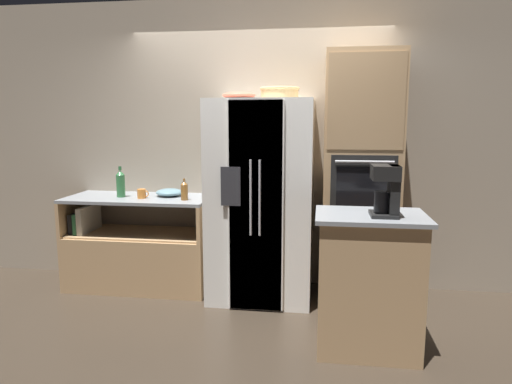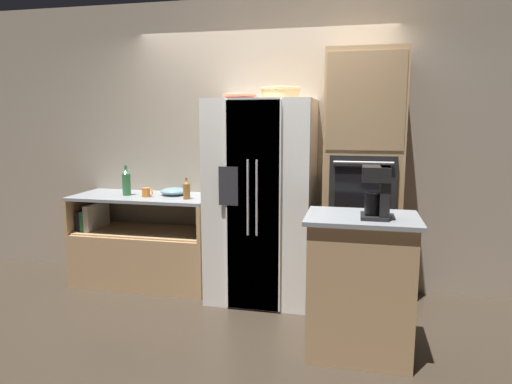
{
  "view_description": "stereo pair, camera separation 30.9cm",
  "coord_description": "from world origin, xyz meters",
  "px_view_note": "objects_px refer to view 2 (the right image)",
  "views": [
    {
      "loc": [
        0.61,
        -4.01,
        1.66
      ],
      "look_at": [
        0.04,
        -0.0,
        1.01
      ],
      "focal_mm": 32.0,
      "sensor_mm": 36.0,
      "label": 1
    },
    {
      "loc": [
        0.91,
        -3.96,
        1.66
      ],
      "look_at": [
        0.04,
        -0.0,
        1.01
      ],
      "focal_mm": 32.0,
      "sensor_mm": 36.0,
      "label": 2
    }
  ],
  "objects_px": {
    "wicker_basket": "(281,93)",
    "fruit_bowl": "(240,95)",
    "wall_oven": "(362,180)",
    "mixing_bowl": "(174,191)",
    "bottle_short": "(126,182)",
    "coffee_maker": "(379,190)",
    "bottle_tall": "(187,189)",
    "mug": "(146,192)",
    "refrigerator": "(262,200)"
  },
  "relations": [
    {
      "from": "bottle_tall",
      "to": "bottle_short",
      "type": "distance_m",
      "value": 0.67
    },
    {
      "from": "wicker_basket",
      "to": "fruit_bowl",
      "type": "height_order",
      "value": "wicker_basket"
    },
    {
      "from": "mixing_bowl",
      "to": "fruit_bowl",
      "type": "bearing_deg",
      "value": -16.73
    },
    {
      "from": "refrigerator",
      "to": "mug",
      "type": "xyz_separation_m",
      "value": [
        -1.15,
        -0.0,
        0.04
      ]
    },
    {
      "from": "wicker_basket",
      "to": "mug",
      "type": "relative_size",
      "value": 3.11
    },
    {
      "from": "wall_oven",
      "to": "bottle_short",
      "type": "relative_size",
      "value": 7.47
    },
    {
      "from": "fruit_bowl",
      "to": "coffee_maker",
      "type": "relative_size",
      "value": 0.85
    },
    {
      "from": "coffee_maker",
      "to": "refrigerator",
      "type": "bearing_deg",
      "value": 135.98
    },
    {
      "from": "fruit_bowl",
      "to": "mug",
      "type": "distance_m",
      "value": 1.32
    },
    {
      "from": "wicker_basket",
      "to": "bottle_tall",
      "type": "relative_size",
      "value": 1.74
    },
    {
      "from": "wall_oven",
      "to": "wicker_basket",
      "type": "height_order",
      "value": "wall_oven"
    },
    {
      "from": "bottle_short",
      "to": "bottle_tall",
      "type": "bearing_deg",
      "value": -6.67
    },
    {
      "from": "refrigerator",
      "to": "coffee_maker",
      "type": "distance_m",
      "value": 1.4
    },
    {
      "from": "wicker_basket",
      "to": "bottle_tall",
      "type": "height_order",
      "value": "wicker_basket"
    },
    {
      "from": "bottle_short",
      "to": "coffee_maker",
      "type": "xyz_separation_m",
      "value": [
        2.37,
        -1.0,
        0.16
      ]
    },
    {
      "from": "wicker_basket",
      "to": "bottle_short",
      "type": "xyz_separation_m",
      "value": [
        -1.54,
        0.01,
        -0.85
      ]
    },
    {
      "from": "fruit_bowl",
      "to": "bottle_short",
      "type": "relative_size",
      "value": 1.0
    },
    {
      "from": "mug",
      "to": "mixing_bowl",
      "type": "distance_m",
      "value": 0.27
    },
    {
      "from": "wall_oven",
      "to": "mixing_bowl",
      "type": "distance_m",
      "value": 1.84
    },
    {
      "from": "fruit_bowl",
      "to": "wicker_basket",
      "type": "bearing_deg",
      "value": 16.35
    },
    {
      "from": "fruit_bowl",
      "to": "mixing_bowl",
      "type": "distance_m",
      "value": 1.2
    },
    {
      "from": "mixing_bowl",
      "to": "bottle_tall",
      "type": "bearing_deg",
      "value": -42.25
    },
    {
      "from": "wall_oven",
      "to": "mixing_bowl",
      "type": "height_order",
      "value": "wall_oven"
    },
    {
      "from": "coffee_maker",
      "to": "mixing_bowl",
      "type": "bearing_deg",
      "value": 149.87
    },
    {
      "from": "wicker_basket",
      "to": "coffee_maker",
      "type": "xyz_separation_m",
      "value": [
        0.83,
        -0.99,
        -0.69
      ]
    },
    {
      "from": "refrigerator",
      "to": "wall_oven",
      "type": "height_order",
      "value": "wall_oven"
    },
    {
      "from": "wicker_basket",
      "to": "mug",
      "type": "height_order",
      "value": "wicker_basket"
    },
    {
      "from": "refrigerator",
      "to": "coffee_maker",
      "type": "xyz_separation_m",
      "value": [
        0.99,
        -0.95,
        0.28
      ]
    },
    {
      "from": "wicker_basket",
      "to": "coffee_maker",
      "type": "bearing_deg",
      "value": -50.15
    },
    {
      "from": "wicker_basket",
      "to": "fruit_bowl",
      "type": "xyz_separation_m",
      "value": [
        -0.35,
        -0.1,
        -0.03
      ]
    },
    {
      "from": "bottle_short",
      "to": "coffee_maker",
      "type": "bearing_deg",
      "value": -22.88
    },
    {
      "from": "refrigerator",
      "to": "bottle_tall",
      "type": "distance_m",
      "value": 0.73
    },
    {
      "from": "bottle_short",
      "to": "coffee_maker",
      "type": "height_order",
      "value": "coffee_maker"
    },
    {
      "from": "refrigerator",
      "to": "wall_oven",
      "type": "bearing_deg",
      "value": 5.67
    },
    {
      "from": "bottle_tall",
      "to": "mixing_bowl",
      "type": "bearing_deg",
      "value": 137.75
    },
    {
      "from": "mug",
      "to": "wicker_basket",
      "type": "bearing_deg",
      "value": 1.77
    },
    {
      "from": "wall_oven",
      "to": "fruit_bowl",
      "type": "xyz_separation_m",
      "value": [
        -1.08,
        -0.15,
        0.74
      ]
    },
    {
      "from": "bottle_tall",
      "to": "mug",
      "type": "distance_m",
      "value": 0.43
    },
    {
      "from": "wall_oven",
      "to": "bottle_tall",
      "type": "relative_size",
      "value": 11.04
    },
    {
      "from": "fruit_bowl",
      "to": "bottle_tall",
      "type": "bearing_deg",
      "value": 176.66
    },
    {
      "from": "fruit_bowl",
      "to": "bottle_tall",
      "type": "distance_m",
      "value": 1.01
    },
    {
      "from": "wall_oven",
      "to": "wicker_basket",
      "type": "relative_size",
      "value": 6.33
    },
    {
      "from": "refrigerator",
      "to": "bottle_tall",
      "type": "relative_size",
      "value": 9.03
    },
    {
      "from": "wall_oven",
      "to": "bottle_short",
      "type": "bearing_deg",
      "value": -178.92
    },
    {
      "from": "bottle_tall",
      "to": "mug",
      "type": "height_order",
      "value": "bottle_tall"
    },
    {
      "from": "bottle_tall",
      "to": "coffee_maker",
      "type": "distance_m",
      "value": 1.95
    },
    {
      "from": "bottle_tall",
      "to": "refrigerator",
      "type": "bearing_deg",
      "value": 2.5
    },
    {
      "from": "bottle_tall",
      "to": "wall_oven",
      "type": "bearing_deg",
      "value": 4.26
    },
    {
      "from": "fruit_bowl",
      "to": "mug",
      "type": "height_order",
      "value": "fruit_bowl"
    },
    {
      "from": "wall_oven",
      "to": "bottle_tall",
      "type": "xyz_separation_m",
      "value": [
        -1.61,
        -0.12,
        -0.12
      ]
    }
  ]
}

